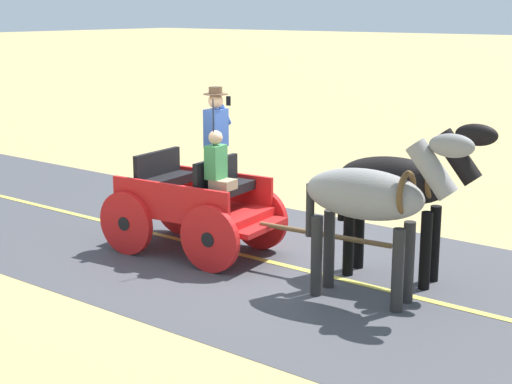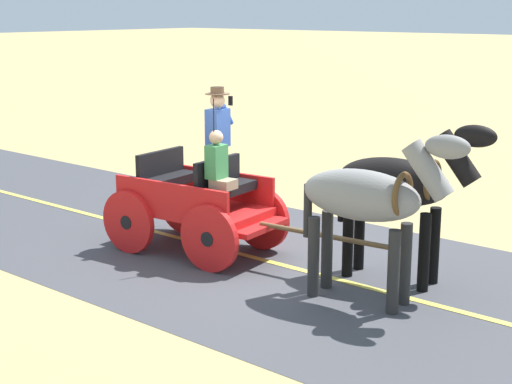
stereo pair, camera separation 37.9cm
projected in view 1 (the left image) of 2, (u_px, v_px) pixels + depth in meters
ground_plane at (243, 256)px, 11.68m from camera, size 200.00×200.00×0.00m
road_surface at (243, 255)px, 11.68m from camera, size 5.44×160.00×0.01m
road_centre_stripe at (243, 255)px, 11.68m from camera, size 0.12×160.00×0.00m
horse_drawn_carriage at (198, 200)px, 11.68m from camera, size 1.63×4.52×2.50m
horse_near_side at (401, 185)px, 10.36m from camera, size 0.76×2.15×2.21m
horse_off_side at (372, 199)px, 9.60m from camera, size 0.75×2.15×2.21m
traffic_cone at (176, 183)px, 15.41m from camera, size 0.32×0.32×0.50m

